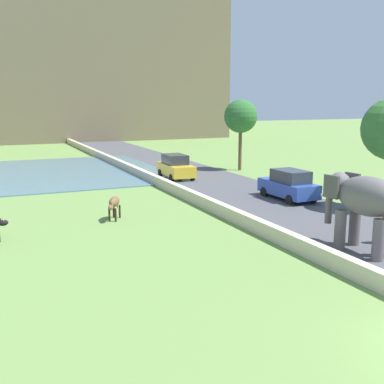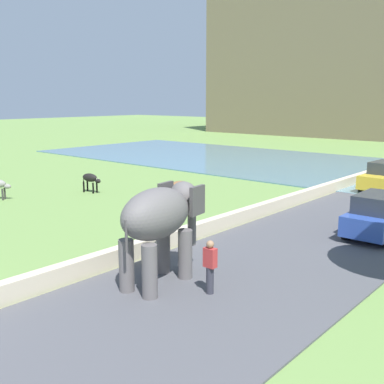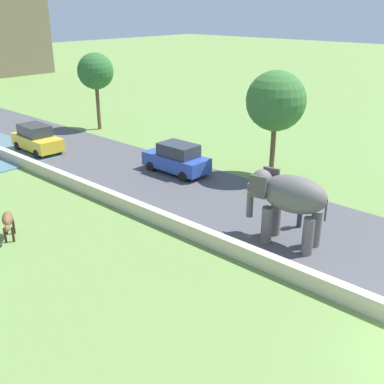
% 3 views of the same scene
% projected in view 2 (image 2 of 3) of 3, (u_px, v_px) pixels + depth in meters
% --- Properties ---
extents(road_surface, '(7.00, 120.00, 0.06)m').
position_uv_depth(road_surface, '(373.00, 213.00, 22.78)').
color(road_surface, '#4C4C51').
rests_on(road_surface, ground).
extents(barrier_wall, '(0.40, 110.00, 0.64)m').
position_uv_depth(barrier_wall, '(285.00, 202.00, 23.69)').
color(barrier_wall, beige).
rests_on(barrier_wall, ground).
extents(lake, '(36.00, 18.00, 0.08)m').
position_uv_depth(lake, '(223.00, 157.00, 44.41)').
color(lake, slate).
rests_on(lake, ground).
extents(elephant, '(1.75, 3.55, 2.99)m').
position_uv_depth(elephant, '(161.00, 219.00, 13.72)').
color(elephant, '#605B5B').
rests_on(elephant, ground).
extents(person_beside_elephant, '(0.36, 0.22, 1.63)m').
position_uv_depth(person_beside_elephant, '(210.00, 266.00, 13.10)').
color(person_beside_elephant, '#33333D').
rests_on(person_beside_elephant, ground).
extents(car_yellow, '(1.92, 4.06, 1.80)m').
position_uv_depth(car_yellow, '(384.00, 177.00, 28.02)').
color(car_yellow, gold).
rests_on(car_yellow, ground).
extents(car_blue, '(1.82, 4.01, 1.80)m').
position_uv_depth(car_blue, '(379.00, 215.00, 18.71)').
color(car_blue, '#2D4CA8').
rests_on(car_blue, ground).
extents(cow_black, '(1.42, 0.60, 1.15)m').
position_uv_depth(cow_black, '(91.00, 179.00, 27.67)').
color(cow_black, black).
rests_on(cow_black, ground).
extents(cow_brown, '(0.99, 1.37, 1.15)m').
position_uv_depth(cow_brown, '(179.00, 187.00, 25.19)').
color(cow_brown, brown).
rests_on(cow_brown, ground).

